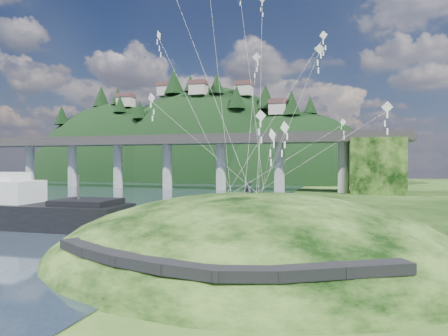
# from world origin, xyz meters

# --- Properties ---
(ground) EXTENTS (320.00, 320.00, 0.00)m
(ground) POSITION_xyz_m (0.00, 0.00, 0.00)
(ground) COLOR black
(ground) RESTS_ON ground
(grass_hill) EXTENTS (36.00, 32.00, 13.00)m
(grass_hill) POSITION_xyz_m (8.00, 2.00, -1.50)
(grass_hill) COLOR black
(grass_hill) RESTS_ON ground
(footpath) EXTENTS (22.29, 5.84, 0.83)m
(footpath) POSITION_xyz_m (7.46, -9.74, 2.08)
(footpath) COLOR black
(footpath) RESTS_ON ground
(bridge) EXTENTS (160.00, 11.00, 15.00)m
(bridge) POSITION_xyz_m (-26.46, 70.07, 9.70)
(bridge) COLOR #2D2B2B
(bridge) RESTS_ON ground
(far_ridge) EXTENTS (153.00, 70.00, 94.50)m
(far_ridge) POSITION_xyz_m (-43.58, 122.17, -7.44)
(far_ridge) COLOR black
(far_ridge) RESTS_ON ground
(work_barge) EXTENTS (23.91, 7.54, 8.27)m
(work_barge) POSITION_xyz_m (-20.21, 6.95, 2.07)
(work_barge) COLOR black
(work_barge) RESTS_ON ground
(wooden_dock) EXTENTS (14.04, 6.07, 1.00)m
(wooden_dock) POSITION_xyz_m (-4.08, 3.79, 0.44)
(wooden_dock) COLOR #342315
(wooden_dock) RESTS_ON ground
(kite_flyers) EXTENTS (1.11, 1.42, 1.92)m
(kite_flyers) POSITION_xyz_m (7.21, 2.92, 5.86)
(kite_flyers) COLOR #242731
(kite_flyers) RESTS_ON ground
(kite_swarm) EXTENTS (20.72, 16.48, 18.87)m
(kite_swarm) POSITION_xyz_m (7.68, 1.89, 16.35)
(kite_swarm) COLOR white
(kite_swarm) RESTS_ON ground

